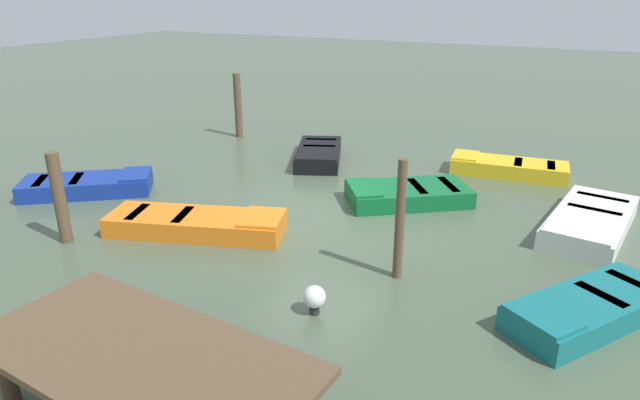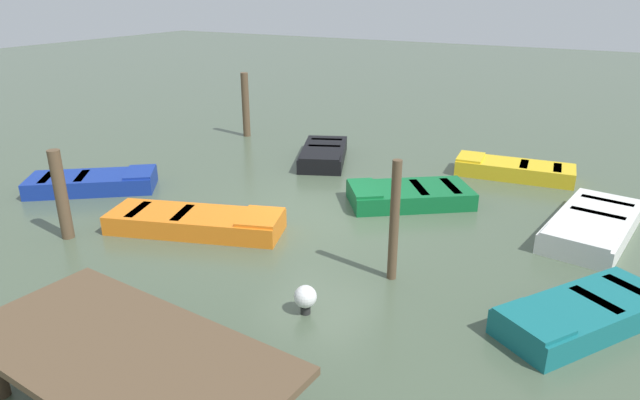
% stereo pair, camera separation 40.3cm
% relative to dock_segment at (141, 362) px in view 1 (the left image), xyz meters
% --- Properties ---
extents(ground_plane, '(80.00, 80.00, 0.00)m').
position_rel_dock_segment_xyz_m(ground_plane, '(1.05, -6.55, -0.83)').
color(ground_plane, '#475642').
extents(dock_segment, '(4.26, 2.29, 0.95)m').
position_rel_dock_segment_xyz_m(dock_segment, '(0.00, 0.00, 0.00)').
color(dock_segment, brown).
rests_on(dock_segment, ground_plane).
extents(rowboat_blue, '(3.14, 2.78, 0.46)m').
position_rel_dock_segment_xyz_m(rowboat_blue, '(6.79, -5.18, -0.62)').
color(rowboat_blue, navy).
rests_on(rowboat_blue, ground_plane).
extents(rowboat_white, '(1.83, 3.44, 0.46)m').
position_rel_dock_segment_xyz_m(rowboat_white, '(-4.40, -8.32, -0.62)').
color(rowboat_white, silver).
rests_on(rowboat_white, ground_plane).
extents(rowboat_yellow, '(3.09, 1.39, 0.46)m').
position_rel_dock_segment_xyz_m(rowboat_yellow, '(-2.23, -11.35, -0.62)').
color(rowboat_yellow, gold).
rests_on(rowboat_yellow, ground_plane).
extents(rowboat_black, '(2.19, 3.00, 0.46)m').
position_rel_dock_segment_xyz_m(rowboat_black, '(2.92, -10.16, -0.62)').
color(rowboat_black, black).
rests_on(rowboat_black, ground_plane).
extents(rowboat_teal, '(2.48, 2.98, 0.46)m').
position_rel_dock_segment_xyz_m(rowboat_teal, '(-4.54, -4.64, -0.62)').
color(rowboat_teal, '#14666B').
rests_on(rowboat_teal, ground_plane).
extents(rowboat_orange, '(3.81, 2.24, 0.46)m').
position_rel_dock_segment_xyz_m(rowboat_orange, '(2.87, -4.52, -0.62)').
color(rowboat_orange, orange).
rests_on(rowboat_orange, ground_plane).
extents(rowboat_green, '(3.10, 2.79, 0.46)m').
position_rel_dock_segment_xyz_m(rowboat_green, '(-0.45, -8.16, -0.62)').
color(rowboat_green, '#0F602D').
rests_on(rowboat_green, ground_plane).
extents(mooring_piling_far_left, '(0.24, 0.24, 2.13)m').
position_rel_dock_segment_xyz_m(mooring_piling_far_left, '(6.62, -11.45, 0.24)').
color(mooring_piling_far_left, brown).
rests_on(mooring_piling_far_left, ground_plane).
extents(mooring_piling_near_right, '(0.16, 0.16, 2.17)m').
position_rel_dock_segment_xyz_m(mooring_piling_near_right, '(-1.46, -4.63, 0.25)').
color(mooring_piling_near_right, brown).
rests_on(mooring_piling_near_right, ground_plane).
extents(mooring_piling_mid_left, '(0.24, 0.24, 1.86)m').
position_rel_dock_segment_xyz_m(mooring_piling_mid_left, '(4.97, -2.99, 0.10)').
color(mooring_piling_mid_left, brown).
rests_on(mooring_piling_mid_left, ground_plane).
extents(marker_buoy, '(0.36, 0.36, 0.48)m').
position_rel_dock_segment_xyz_m(marker_buoy, '(-0.70, -2.91, -0.55)').
color(marker_buoy, '#262626').
rests_on(marker_buoy, ground_plane).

